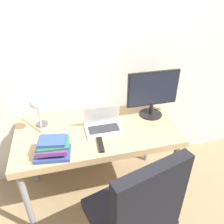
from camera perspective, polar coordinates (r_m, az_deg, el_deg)
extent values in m
plane|color=#937A56|center=(2.22, -1.24, -26.08)|extent=(12.00, 12.00, 0.00)
cube|color=silver|center=(2.03, -6.88, 14.73)|extent=(8.00, 0.05, 2.60)
cube|color=tan|center=(1.92, -3.93, -5.35)|extent=(1.38, 0.70, 0.06)
cylinder|color=gray|center=(1.99, -21.17, -21.52)|extent=(0.05, 0.05, 0.70)
cylinder|color=gray|center=(2.15, 15.44, -15.24)|extent=(0.05, 0.05, 0.70)
cylinder|color=gray|center=(2.39, -20.28, -10.64)|extent=(0.05, 0.05, 0.70)
cylinder|color=gray|center=(2.53, 9.33, -6.28)|extent=(0.05, 0.05, 0.70)
cube|color=silver|center=(1.88, -2.16, -4.61)|extent=(0.31, 0.20, 0.02)
cube|color=#2D2D33|center=(1.88, -2.16, -4.36)|extent=(0.26, 0.12, 0.00)
cube|color=silver|center=(1.88, -2.71, -0.74)|extent=(0.31, 0.06, 0.19)
cube|color=navy|center=(1.88, -2.70, -0.79)|extent=(0.28, 0.05, 0.17)
cylinder|color=black|center=(2.13, 10.03, -0.53)|extent=(0.22, 0.22, 0.01)
cylinder|color=black|center=(2.10, 10.18, 0.88)|extent=(0.04, 0.04, 0.11)
cube|color=black|center=(2.01, 10.67, 6.03)|extent=(0.48, 0.02, 0.33)
cube|color=black|center=(2.00, 10.81, 5.88)|extent=(0.46, 0.00, 0.30)
cylinder|color=#4C4C51|center=(2.05, -17.78, -2.96)|extent=(0.10, 0.10, 0.02)
cylinder|color=#99999E|center=(1.92, -18.49, -0.39)|extent=(0.02, 0.14, 0.28)
sphere|color=white|center=(1.80, -19.27, 2.32)|extent=(0.10, 0.10, 0.10)
sphere|color=black|center=(2.19, 1.35, -25.99)|extent=(0.05, 0.05, 0.05)
cube|color=black|center=(1.65, 4.00, -25.07)|extent=(0.59, 0.58, 0.09)
cube|color=black|center=(1.30, 9.84, -23.08)|extent=(0.46, 0.19, 0.57)
cube|color=#334C8C|center=(1.69, -15.14, -10.42)|extent=(0.28, 0.22, 0.03)
cube|color=silver|center=(1.69, -15.66, -9.29)|extent=(0.20, 0.13, 0.03)
cube|color=#753384|center=(1.66, -15.31, -8.77)|extent=(0.24, 0.20, 0.03)
cube|color=#286B47|center=(1.65, -15.00, -7.88)|extent=(0.23, 0.18, 0.02)
cube|color=#334C8C|center=(1.64, -15.44, -7.24)|extent=(0.22, 0.17, 0.02)
cube|color=black|center=(1.72, -3.00, -8.47)|extent=(0.05, 0.18, 0.02)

